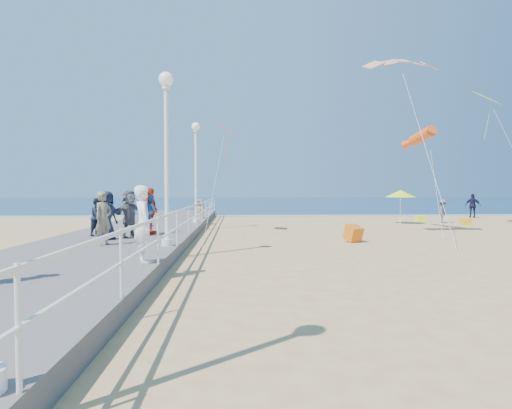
{
  "coord_description": "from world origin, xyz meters",
  "views": [
    {
      "loc": [
        -3.22,
        -12.4,
        2.1
      ],
      "look_at": [
        -2.5,
        2.0,
        1.6
      ],
      "focal_mm": 28.0,
      "sensor_mm": 36.0,
      "label": 1
    }
  ],
  "objects_px": {
    "beach_umbrella": "(400,194)",
    "beach_chair_right": "(465,221)",
    "spectator_5": "(129,213)",
    "spectator_4": "(107,215)",
    "lamp_post_mid": "(166,140)",
    "beach_walker_c": "(200,212)",
    "spectator_7": "(98,217)",
    "box_kite": "(353,235)",
    "beach_walker_b": "(473,206)",
    "spectator_6": "(103,218)",
    "toddler_held": "(151,211)",
    "woman_holding_toddler": "(143,224)",
    "lamp_post_far": "(196,161)",
    "beach_walker_a": "(443,211)",
    "spectator_3": "(150,211)",
    "beach_chair_left": "(420,219)"
  },
  "relations": [
    {
      "from": "beach_umbrella",
      "to": "beach_chair_right",
      "type": "bearing_deg",
      "value": -11.85
    },
    {
      "from": "spectator_5",
      "to": "spectator_4",
      "type": "bearing_deg",
      "value": 177.72
    },
    {
      "from": "lamp_post_mid",
      "to": "beach_walker_c",
      "type": "height_order",
      "value": "lamp_post_mid"
    },
    {
      "from": "spectator_4",
      "to": "beach_walker_c",
      "type": "distance_m",
      "value": 10.94
    },
    {
      "from": "spectator_7",
      "to": "beach_walker_c",
      "type": "bearing_deg",
      "value": 1.26
    },
    {
      "from": "spectator_5",
      "to": "box_kite",
      "type": "bearing_deg",
      "value": -49.57
    },
    {
      "from": "beach_walker_b",
      "to": "spectator_6",
      "type": "bearing_deg",
      "value": 62.33
    },
    {
      "from": "lamp_post_mid",
      "to": "beach_chair_right",
      "type": "distance_m",
      "value": 20.18
    },
    {
      "from": "spectator_6",
      "to": "beach_chair_right",
      "type": "relative_size",
      "value": 3.04
    },
    {
      "from": "toddler_held",
      "to": "beach_umbrella",
      "type": "relative_size",
      "value": 0.35
    },
    {
      "from": "spectator_5",
      "to": "spectator_6",
      "type": "height_order",
      "value": "spectator_5"
    },
    {
      "from": "spectator_4",
      "to": "spectator_5",
      "type": "bearing_deg",
      "value": -10.34
    },
    {
      "from": "spectator_5",
      "to": "beach_chair_right",
      "type": "bearing_deg",
      "value": -30.37
    },
    {
      "from": "woman_holding_toddler",
      "to": "spectator_7",
      "type": "height_order",
      "value": "woman_holding_toddler"
    },
    {
      "from": "lamp_post_mid",
      "to": "beach_umbrella",
      "type": "height_order",
      "value": "lamp_post_mid"
    },
    {
      "from": "spectator_7",
      "to": "spectator_6",
      "type": "bearing_deg",
      "value": -139.42
    },
    {
      "from": "box_kite",
      "to": "toddler_held",
      "type": "bearing_deg",
      "value": -161.51
    },
    {
      "from": "spectator_4",
      "to": "spectator_5",
      "type": "height_order",
      "value": "spectator_5"
    },
    {
      "from": "spectator_6",
      "to": "beach_chair_right",
      "type": "bearing_deg",
      "value": -27.72
    },
    {
      "from": "lamp_post_far",
      "to": "beach_chair_right",
      "type": "distance_m",
      "value": 16.8
    },
    {
      "from": "beach_walker_a",
      "to": "beach_walker_c",
      "type": "bearing_deg",
      "value": 127.41
    },
    {
      "from": "spectator_5",
      "to": "spectator_6",
      "type": "distance_m",
      "value": 2.22
    },
    {
      "from": "woman_holding_toddler",
      "to": "beach_walker_b",
      "type": "xyz_separation_m",
      "value": [
        20.58,
        20.61,
        -0.38
      ]
    },
    {
      "from": "box_kite",
      "to": "spectator_7",
      "type": "bearing_deg",
      "value": 159.18
    },
    {
      "from": "spectator_3",
      "to": "beach_walker_c",
      "type": "xyz_separation_m",
      "value": [
        1.16,
        8.96,
        -0.52
      ]
    },
    {
      "from": "toddler_held",
      "to": "beach_chair_left",
      "type": "relative_size",
      "value": 1.35
    },
    {
      "from": "beach_chair_left",
      "to": "spectator_6",
      "type": "bearing_deg",
      "value": -140.23
    },
    {
      "from": "spectator_5",
      "to": "beach_chair_right",
      "type": "relative_size",
      "value": 3.15
    },
    {
      "from": "toddler_held",
      "to": "beach_chair_right",
      "type": "height_order",
      "value": "toddler_held"
    },
    {
      "from": "beach_chair_right",
      "to": "spectator_3",
      "type": "bearing_deg",
      "value": -155.22
    },
    {
      "from": "beach_chair_right",
      "to": "box_kite",
      "type": "bearing_deg",
      "value": -139.86
    },
    {
      "from": "lamp_post_mid",
      "to": "box_kite",
      "type": "distance_m",
      "value": 8.45
    },
    {
      "from": "beach_walker_c",
      "to": "box_kite",
      "type": "bearing_deg",
      "value": -7.23
    },
    {
      "from": "lamp_post_far",
      "to": "beach_walker_b",
      "type": "xyz_separation_m",
      "value": [
        20.53,
        8.68,
        -2.73
      ]
    },
    {
      "from": "lamp_post_mid",
      "to": "toddler_held",
      "type": "relative_size",
      "value": 7.15
    },
    {
      "from": "spectator_4",
      "to": "lamp_post_mid",
      "type": "bearing_deg",
      "value": -99.73
    },
    {
      "from": "beach_walker_b",
      "to": "beach_chair_right",
      "type": "bearing_deg",
      "value": 80.14
    },
    {
      "from": "beach_walker_c",
      "to": "spectator_6",
      "type": "bearing_deg",
      "value": -54.71
    },
    {
      "from": "woman_holding_toddler",
      "to": "beach_walker_c",
      "type": "height_order",
      "value": "woman_holding_toddler"
    },
    {
      "from": "spectator_3",
      "to": "beach_chair_left",
      "type": "distance_m",
      "value": 19.23
    },
    {
      "from": "beach_walker_c",
      "to": "spectator_5",
      "type": "bearing_deg",
      "value": -55.47
    },
    {
      "from": "lamp_post_far",
      "to": "beach_chair_right",
      "type": "relative_size",
      "value": 9.67
    },
    {
      "from": "toddler_held",
      "to": "beach_walker_b",
      "type": "bearing_deg",
      "value": -67.63
    },
    {
      "from": "beach_walker_a",
      "to": "spectator_4",
      "type": "bearing_deg",
      "value": 157.79
    },
    {
      "from": "woman_holding_toddler",
      "to": "beach_umbrella",
      "type": "relative_size",
      "value": 0.85
    },
    {
      "from": "toddler_held",
      "to": "beach_chair_right",
      "type": "relative_size",
      "value": 1.35
    },
    {
      "from": "spectator_3",
      "to": "box_kite",
      "type": "relative_size",
      "value": 3.04
    },
    {
      "from": "spectator_3",
      "to": "beach_umbrella",
      "type": "xyz_separation_m",
      "value": [
        13.73,
        8.87,
        0.6
      ]
    },
    {
      "from": "beach_umbrella",
      "to": "box_kite",
      "type": "bearing_deg",
      "value": -122.79
    },
    {
      "from": "box_kite",
      "to": "woman_holding_toddler",
      "type": "bearing_deg",
      "value": -161.47
    }
  ]
}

